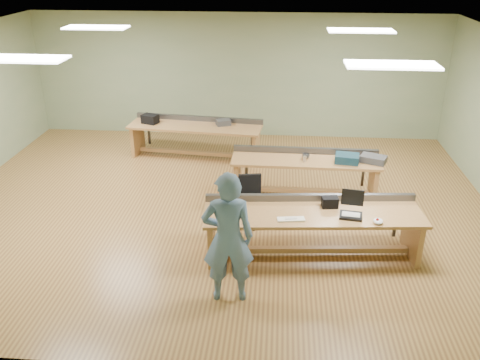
# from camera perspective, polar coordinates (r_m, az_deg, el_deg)

# --- Properties ---
(floor) EXTENTS (10.00, 10.00, 0.00)m
(floor) POSITION_cam_1_polar(r_m,az_deg,el_deg) (9.43, -2.35, -2.95)
(floor) COLOR #A47B3E
(floor) RESTS_ON ground
(ceiling) EXTENTS (10.00, 10.00, 0.00)m
(ceiling) POSITION_cam_1_polar(r_m,az_deg,el_deg) (8.46, -2.71, 15.35)
(ceiling) COLOR silver
(ceiling) RESTS_ON wall_back
(wall_back) EXTENTS (10.00, 0.04, 3.00)m
(wall_back) POSITION_cam_1_polar(r_m,az_deg,el_deg) (12.66, -0.29, 11.60)
(wall_back) COLOR gray
(wall_back) RESTS_ON floor
(wall_front) EXTENTS (10.00, 0.04, 3.00)m
(wall_front) POSITION_cam_1_polar(r_m,az_deg,el_deg) (5.26, -7.82, -8.62)
(wall_front) COLOR gray
(wall_front) RESTS_ON floor
(fluor_panels) EXTENTS (6.20, 3.50, 0.03)m
(fluor_panels) POSITION_cam_1_polar(r_m,az_deg,el_deg) (8.47, -2.70, 15.15)
(fluor_panels) COLOR white
(fluor_panels) RESTS_ON ceiling
(workbench_front) EXTENTS (3.35, 1.16, 0.86)m
(workbench_front) POSITION_cam_1_polar(r_m,az_deg,el_deg) (7.82, 8.14, -4.69)
(workbench_front) COLOR #B4854C
(workbench_front) RESTS_ON floor
(workbench_mid) EXTENTS (2.78, 0.77, 0.86)m
(workbench_mid) POSITION_cam_1_polar(r_m,az_deg,el_deg) (9.70, 7.32, 1.33)
(workbench_mid) COLOR #B4854C
(workbench_mid) RESTS_ON floor
(workbench_back) EXTENTS (3.03, 1.10, 0.86)m
(workbench_back) POSITION_cam_1_polar(r_m,az_deg,el_deg) (11.51, -4.99, 5.27)
(workbench_back) COLOR #B4854C
(workbench_back) RESTS_ON floor
(person) EXTENTS (0.73, 0.53, 1.87)m
(person) POSITION_cam_1_polar(r_m,az_deg,el_deg) (6.63, -1.37, -6.54)
(person) COLOR slate
(person) RESTS_ON floor
(laptop_base) EXTENTS (0.36, 0.31, 0.04)m
(laptop_base) POSITION_cam_1_polar(r_m,az_deg,el_deg) (7.67, 12.34, -3.94)
(laptop_base) COLOR black
(laptop_base) RESTS_ON workbench_front
(laptop_screen) EXTENTS (0.32, 0.07, 0.26)m
(laptop_screen) POSITION_cam_1_polar(r_m,az_deg,el_deg) (7.68, 12.54, -1.92)
(laptop_screen) COLOR black
(laptop_screen) RESTS_ON laptop_base
(keyboard) EXTENTS (0.41, 0.19, 0.02)m
(keyboard) POSITION_cam_1_polar(r_m,az_deg,el_deg) (7.45, 5.74, -4.41)
(keyboard) COLOR silver
(keyboard) RESTS_ON workbench_front
(trackball_mouse) EXTENTS (0.19, 0.21, 0.07)m
(trackball_mouse) POSITION_cam_1_polar(r_m,az_deg,el_deg) (7.58, 15.25, -4.47)
(trackball_mouse) COLOR white
(trackball_mouse) RESTS_ON workbench_front
(camera_bag) EXTENTS (0.26, 0.19, 0.16)m
(camera_bag) POSITION_cam_1_polar(r_m,az_deg,el_deg) (7.86, 10.05, -2.48)
(camera_bag) COLOR black
(camera_bag) RESTS_ON workbench_front
(task_chair) EXTENTS (0.55, 0.55, 0.87)m
(task_chair) POSITION_cam_1_polar(r_m,az_deg,el_deg) (8.70, 1.20, -3.05)
(task_chair) COLOR black
(task_chair) RESTS_ON floor
(parts_bin_teal) EXTENTS (0.47, 0.38, 0.15)m
(parts_bin_teal) POSITION_cam_1_polar(r_m,az_deg,el_deg) (9.57, 11.92, 2.39)
(parts_bin_teal) COLOR #133240
(parts_bin_teal) RESTS_ON workbench_mid
(parts_bin_grey) EXTENTS (0.53, 0.45, 0.12)m
(parts_bin_grey) POSITION_cam_1_polar(r_m,az_deg,el_deg) (9.69, 14.75, 2.30)
(parts_bin_grey) COLOR #39393C
(parts_bin_grey) RESTS_ON workbench_mid
(mug) EXTENTS (0.16, 0.16, 0.11)m
(mug) POSITION_cam_1_polar(r_m,az_deg,el_deg) (9.61, 7.40, 2.70)
(mug) COLOR #39393C
(mug) RESTS_ON workbench_mid
(drinks_can) EXTENTS (0.07, 0.07, 0.11)m
(drinks_can) POSITION_cam_1_polar(r_m,az_deg,el_deg) (9.48, 7.29, 2.38)
(drinks_can) COLOR silver
(drinks_can) RESTS_ON workbench_mid
(storage_box_back) EXTENTS (0.41, 0.35, 0.20)m
(storage_box_back) POSITION_cam_1_polar(r_m,az_deg,el_deg) (11.68, -10.06, 6.77)
(storage_box_back) COLOR black
(storage_box_back) RESTS_ON workbench_back
(tray_back) EXTENTS (0.37, 0.32, 0.12)m
(tray_back) POSITION_cam_1_polar(r_m,az_deg,el_deg) (11.39, -1.89, 6.49)
(tray_back) COLOR #39393C
(tray_back) RESTS_ON workbench_back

